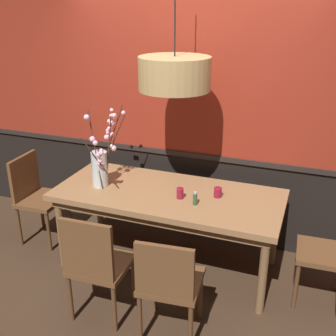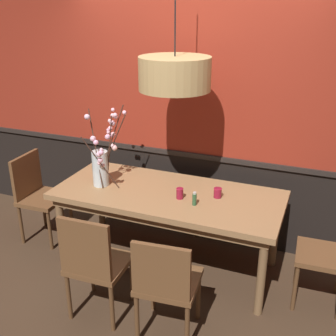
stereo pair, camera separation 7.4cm
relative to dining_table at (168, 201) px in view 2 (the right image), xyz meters
The scene contains 14 objects.
ground_plane 0.69m from the dining_table, ahead, with size 24.00×24.00×0.00m, color #422D1E.
back_wall 1.04m from the dining_table, 90.00° to the left, with size 5.48×0.14×2.95m.
dining_table is the anchor object (origin of this frame).
chair_far_side_left 0.96m from the dining_table, 110.25° to the left, with size 0.42×0.41×0.97m.
chair_head_east_end 1.46m from the dining_table, ahead, with size 0.43×0.44×0.93m.
chair_head_west_end 1.48m from the dining_table, behind, with size 0.43×0.48×0.93m.
chair_near_side_left 0.93m from the dining_table, 106.88° to the right, with size 0.46×0.45×0.94m.
chair_far_side_right 0.91m from the dining_table, 72.87° to the left, with size 0.48×0.47×0.93m.
chair_near_side_right 0.96m from the dining_table, 68.96° to the right, with size 0.48×0.48×0.89m.
vase_with_blossoms 0.71m from the dining_table, behind, with size 0.37×0.60×0.75m.
candle_holder_nearer_center 0.47m from the dining_table, ahead, with size 0.07×0.07×0.09m.
candle_holder_nearer_edge 0.21m from the dining_table, 28.06° to the right, with size 0.07×0.07×0.10m.
condiment_bottle 0.36m from the dining_table, 25.91° to the right, with size 0.04×0.04×0.12m.
pendant_lamp 1.15m from the dining_table, 74.74° to the left, with size 0.61×0.61×1.26m.
Camera 2 is at (1.27, -3.16, 2.40)m, focal length 44.27 mm.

